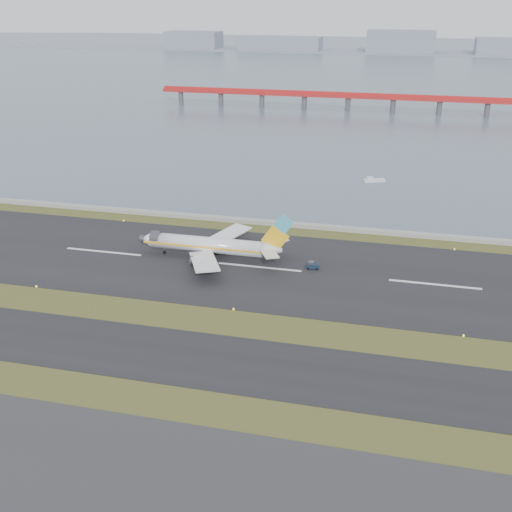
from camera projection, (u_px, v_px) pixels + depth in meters
The scene contains 10 objects.
ground at pixel (223, 328), 123.98m from camera, with size 1000.00×1000.00×0.00m, color #304217.
taxiway_strip at pixel (204, 359), 113.20m from camera, with size 1000.00×18.00×0.10m, color black.
runway_strip at pixel (260, 267), 150.86m from camera, with size 1000.00×45.00×0.10m, color black.
seawall at pixel (285, 224), 177.59m from camera, with size 1000.00×2.50×1.00m, color gray.
bay_water at pixel (381, 69), 536.43m from camera, with size 1400.00×800.00×1.30m, color #4C5C6D.
red_pier at pixel (393, 98), 340.90m from camera, with size 260.00×5.00×10.20m.
far_shoreline at pixel (404, 46), 674.53m from camera, with size 1400.00×80.00×60.50m.
airliner at pixel (212, 245), 154.62m from camera, with size 38.52×32.89×12.80m.
pushback_tug at pixel (312, 265), 149.77m from camera, with size 2.99×1.92×1.83m.
workboat_near at pixel (373, 180), 218.38m from camera, with size 7.68×4.90×1.78m.
Camera 1 is at (32.50, -104.47, 60.27)m, focal length 45.00 mm.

